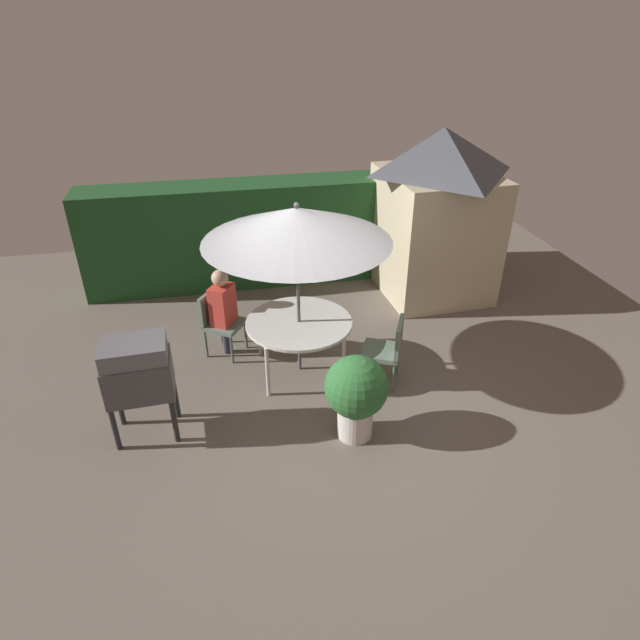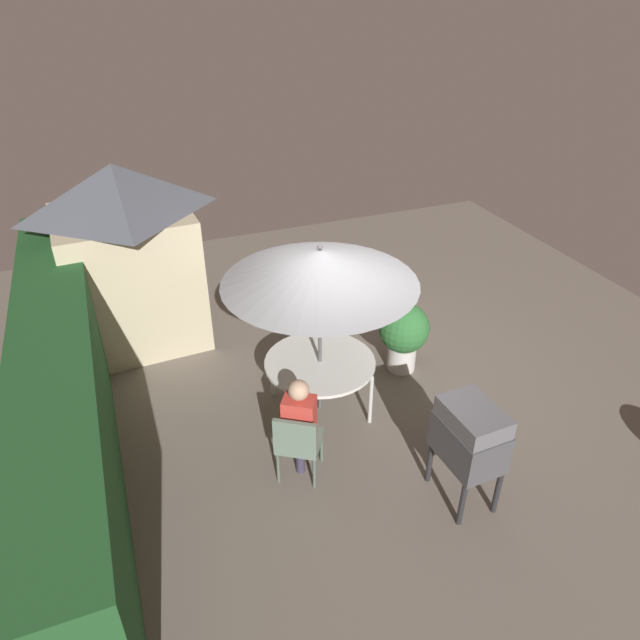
{
  "view_description": "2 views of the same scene",
  "coord_description": "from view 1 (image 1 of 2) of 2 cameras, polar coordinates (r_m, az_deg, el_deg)",
  "views": [
    {
      "loc": [
        -1.16,
        -5.11,
        4.14
      ],
      "look_at": [
        -0.05,
        0.23,
        0.97
      ],
      "focal_mm": 29.9,
      "sensor_mm": 36.0,
      "label": 1
    },
    {
      "loc": [
        -5.54,
        2.73,
        4.85
      ],
      "look_at": [
        0.16,
        0.49,
        1.06
      ],
      "focal_mm": 32.34,
      "sensor_mm": 36.0,
      "label": 2
    }
  ],
  "objects": [
    {
      "name": "bbq_grill",
      "position": [
        5.97,
        -18.94,
        -5.17
      ],
      "size": [
        0.72,
        0.53,
        1.2
      ],
      "color": "#47474C",
      "rests_on": "ground"
    },
    {
      "name": "chair_far_side",
      "position": [
        6.67,
        7.31,
        -2.92
      ],
      "size": [
        0.62,
        0.62,
        0.9
      ],
      "color": "slate",
      "rests_on": "ground"
    },
    {
      "name": "garden_shed",
      "position": [
        8.86,
        12.26,
        11.22
      ],
      "size": [
        1.8,
        1.99,
        2.66
      ],
      "color": "#C6B793",
      "rests_on": "ground"
    },
    {
      "name": "chair_near_shed",
      "position": [
        7.35,
        -10.79,
        0.12
      ],
      "size": [
        0.64,
        0.64,
        0.9
      ],
      "color": "slate",
      "rests_on": "ground"
    },
    {
      "name": "patio_table",
      "position": [
        6.78,
        -2.26,
        -0.5
      ],
      "size": [
        1.36,
        1.36,
        0.73
      ],
      "color": "white",
      "rests_on": "ground"
    },
    {
      "name": "ground_plane",
      "position": [
        6.68,
        0.83,
        -8.13
      ],
      "size": [
        11.0,
        11.0,
        0.0
      ],
      "primitive_type": "plane",
      "color": "#6B6056"
    },
    {
      "name": "potted_plant_by_grill",
      "position": [
        5.79,
        3.89,
        -7.7
      ],
      "size": [
        0.69,
        0.69,
        1.01
      ],
      "color": "silver",
      "rests_on": "ground"
    },
    {
      "name": "person_in_red",
      "position": [
        7.18,
        -10.4,
        1.81
      ],
      "size": [
        0.39,
        0.42,
        1.26
      ],
      "color": "#CC3D33",
      "rests_on": "ground"
    },
    {
      "name": "patio_umbrella",
      "position": [
        6.2,
        -2.51,
        10.14
      ],
      "size": [
        2.24,
        2.24,
        2.28
      ],
      "color": "#4C4C51",
      "rests_on": "ground"
    },
    {
      "name": "hedge_backdrop",
      "position": [
        9.28,
        -3.86,
        9.48
      ],
      "size": [
        6.62,
        0.79,
        1.73
      ],
      "color": "#1E4C23",
      "rests_on": "ground"
    }
  ]
}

